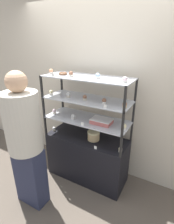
# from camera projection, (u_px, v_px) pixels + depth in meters

# --- Properties ---
(ground_plane) EXTENTS (20.00, 20.00, 0.00)m
(ground_plane) POSITION_uv_depth(u_px,v_px,m) (87.00, 175.00, 2.74)
(ground_plane) COLOR brown
(back_wall) EXTENTS (8.00, 0.05, 2.60)m
(back_wall) POSITION_uv_depth(u_px,v_px,m) (99.00, 89.00, 2.55)
(back_wall) COLOR beige
(back_wall) RESTS_ON ground_plane
(display_base) EXTENTS (1.16, 0.46, 0.69)m
(display_base) POSITION_uv_depth(u_px,v_px,m) (87.00, 157.00, 2.61)
(display_base) COLOR black
(display_base) RESTS_ON ground_plane
(display_riser_lower) EXTENTS (1.16, 0.46, 0.29)m
(display_riser_lower) POSITION_uv_depth(u_px,v_px,m) (87.00, 120.00, 2.38)
(display_riser_lower) COLOR black
(display_riser_lower) RESTS_ON display_base
(display_riser_middle) EXTENTS (1.16, 0.46, 0.29)m
(display_riser_middle) POSITION_uv_depth(u_px,v_px,m) (87.00, 100.00, 2.27)
(display_riser_middle) COLOR black
(display_riser_middle) RESTS_ON display_riser_lower
(display_riser_upper) EXTENTS (1.16, 0.46, 0.29)m
(display_riser_upper) POSITION_uv_depth(u_px,v_px,m) (87.00, 78.00, 2.17)
(display_riser_upper) COLOR black
(display_riser_upper) RESTS_ON display_riser_middle
(layer_cake_centerpiece) EXTENTS (0.17, 0.17, 0.13)m
(layer_cake_centerpiece) POSITION_uv_depth(u_px,v_px,m) (94.00, 135.00, 2.40)
(layer_cake_centerpiece) COLOR #DBBC84
(layer_cake_centerpiece) RESTS_ON display_base
(sheet_cake_frosted) EXTENTS (0.26, 0.18, 0.06)m
(sheet_cake_frosted) POSITION_uv_depth(u_px,v_px,m) (101.00, 121.00, 2.23)
(sheet_cake_frosted) COLOR #C66660
(sheet_cake_frosted) RESTS_ON display_riser_lower
(cupcake_0) EXTENTS (0.05, 0.05, 0.07)m
(cupcake_0) POSITION_uv_depth(u_px,v_px,m) (54.00, 129.00, 2.65)
(cupcake_0) COLOR beige
(cupcake_0) RESTS_ON display_base
(cupcake_1) EXTENTS (0.05, 0.05, 0.07)m
(cupcake_1) POSITION_uv_depth(u_px,v_px,m) (120.00, 150.00, 2.14)
(cupcake_1) COLOR beige
(cupcake_1) RESTS_ON display_base
(price_tag_0) EXTENTS (0.04, 0.00, 0.04)m
(price_tag_0) POSITION_uv_depth(u_px,v_px,m) (95.00, 148.00, 2.19)
(price_tag_0) COLOR white
(price_tag_0) RESTS_ON display_base
(cupcake_2) EXTENTS (0.06, 0.06, 0.07)m
(cupcake_2) POSITION_uv_depth(u_px,v_px,m) (54.00, 111.00, 2.53)
(cupcake_2) COLOR beige
(cupcake_2) RESTS_ON display_riser_lower
(cupcake_3) EXTENTS (0.06, 0.06, 0.07)m
(cupcake_3) POSITION_uv_depth(u_px,v_px,m) (73.00, 117.00, 2.36)
(cupcake_3) COLOR white
(cupcake_3) RESTS_ON display_riser_lower
(cupcake_4) EXTENTS (0.06, 0.06, 0.07)m
(cupcake_4) POSITION_uv_depth(u_px,v_px,m) (124.00, 127.00, 2.08)
(cupcake_4) COLOR white
(cupcake_4) RESTS_ON display_riser_lower
(price_tag_1) EXTENTS (0.04, 0.00, 0.04)m
(price_tag_1) POSITION_uv_depth(u_px,v_px,m) (82.00, 124.00, 2.17)
(price_tag_1) COLOR white
(price_tag_1) RESTS_ON display_riser_lower
(cupcake_5) EXTENTS (0.05, 0.05, 0.07)m
(cupcake_5) POSITION_uv_depth(u_px,v_px,m) (51.00, 93.00, 2.42)
(cupcake_5) COLOR beige
(cupcake_5) RESTS_ON display_riser_middle
(cupcake_6) EXTENTS (0.05, 0.05, 0.07)m
(cupcake_6) POSITION_uv_depth(u_px,v_px,m) (68.00, 95.00, 2.31)
(cupcake_6) COLOR beige
(cupcake_6) RESTS_ON display_riser_middle
(cupcake_7) EXTENTS (0.05, 0.05, 0.07)m
(cupcake_7) POSITION_uv_depth(u_px,v_px,m) (85.00, 98.00, 2.20)
(cupcake_7) COLOR beige
(cupcake_7) RESTS_ON display_riser_middle
(cupcake_8) EXTENTS (0.05, 0.05, 0.07)m
(cupcake_8) POSITION_uv_depth(u_px,v_px,m) (104.00, 101.00, 2.07)
(cupcake_8) COLOR white
(cupcake_8) RESTS_ON display_riser_middle
(cupcake_9) EXTENTS (0.05, 0.05, 0.07)m
(cupcake_9) POSITION_uv_depth(u_px,v_px,m) (125.00, 105.00, 1.95)
(cupcake_9) COLOR #CCB28C
(cupcake_9) RESTS_ON display_riser_middle
(price_tag_2) EXTENTS (0.04, 0.00, 0.04)m
(price_tag_2) POSITION_uv_depth(u_px,v_px,m) (105.00, 107.00, 1.93)
(price_tag_2) COLOR white
(price_tag_2) RESTS_ON display_riser_middle
(cupcake_10) EXTENTS (0.05, 0.05, 0.07)m
(cupcake_10) POSITION_uv_depth(u_px,v_px,m) (51.00, 71.00, 2.35)
(cupcake_10) COLOR beige
(cupcake_10) RESTS_ON display_riser_upper
(cupcake_11) EXTENTS (0.05, 0.05, 0.07)m
(cupcake_11) POSITION_uv_depth(u_px,v_px,m) (71.00, 74.00, 2.16)
(cupcake_11) COLOR beige
(cupcake_11) RESTS_ON display_riser_upper
(cupcake_12) EXTENTS (0.05, 0.05, 0.07)m
(cupcake_12) POSITION_uv_depth(u_px,v_px,m) (98.00, 76.00, 2.04)
(cupcake_12) COLOR white
(cupcake_12) RESTS_ON display_riser_upper
(cupcake_13) EXTENTS (0.05, 0.05, 0.07)m
(cupcake_13) POSITION_uv_depth(u_px,v_px,m) (125.00, 80.00, 1.83)
(cupcake_13) COLOR white
(cupcake_13) RESTS_ON display_riser_upper
(price_tag_3) EXTENTS (0.04, 0.00, 0.04)m
(price_tag_3) POSITION_uv_depth(u_px,v_px,m) (53.00, 75.00, 2.15)
(price_tag_3) COLOR white
(price_tag_3) RESTS_ON display_riser_upper
(donut_glazed) EXTENTS (0.11, 0.11, 0.03)m
(donut_glazed) POSITION_uv_depth(u_px,v_px,m) (63.00, 74.00, 2.29)
(donut_glazed) COLOR brown
(donut_glazed) RESTS_ON display_riser_upper
(customer_figure) EXTENTS (0.39, 0.39, 1.69)m
(customer_figure) POSITION_uv_depth(u_px,v_px,m) (25.00, 140.00, 1.99)
(customer_figure) COLOR #282D47
(customer_figure) RESTS_ON ground_plane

